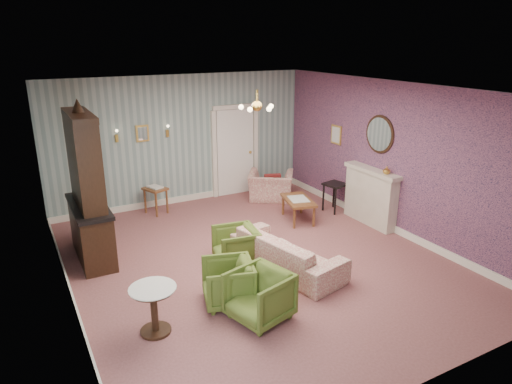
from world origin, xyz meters
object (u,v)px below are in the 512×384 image
olive_chair_c (236,244)px  dresser (86,184)px  olive_chair_b (228,281)px  sofa_chintz (286,246)px  coffee_table (298,210)px  wingback_chair (271,181)px  olive_chair_a (259,294)px  side_table_black (334,197)px  pedestal_table (154,310)px  fireplace (370,196)px

olive_chair_c → dresser: (-2.08, 1.39, 0.99)m
olive_chair_b → sofa_chintz: size_ratio=0.34×
sofa_chintz → coffee_table: 2.17m
wingback_chair → coffee_table: (-0.17, -1.42, -0.20)m
wingback_chair → olive_chair_a: bearing=92.5°
olive_chair_a → side_table_black: size_ratio=1.19×
olive_chair_c → pedestal_table: olive_chair_c is taller
olive_chair_b → pedestal_table: size_ratio=1.08×
olive_chair_b → dresser: (-1.43, 2.45, 0.99)m
coffee_table → pedestal_table: (-3.79, -2.37, 0.09)m
olive_chair_a → wingback_chair: bearing=132.2°
coffee_table → pedestal_table: size_ratio=1.41×
wingback_chair → coffee_table: 1.44m
dresser → fireplace: (5.29, -1.09, -0.76)m
olive_chair_c → dresser: dresser is taller
coffee_table → side_table_black: 1.01m
sofa_chintz → fireplace: bearing=-84.2°
olive_chair_b → wingback_chair: size_ratio=0.71×
olive_chair_c → olive_chair_b: bearing=-22.5°
sofa_chintz → dresser: bearing=41.4°
side_table_black → fireplace: bearing=-76.7°
olive_chair_b → pedestal_table: (-1.14, -0.19, -0.03)m
fireplace → coffee_table: size_ratio=1.50×
fireplace → side_table_black: bearing=103.3°
olive_chair_a → sofa_chintz: size_ratio=0.37×
olive_chair_b → side_table_black: bearing=138.4°
wingback_chair → sofa_chintz: bearing=98.5°
dresser → pedestal_table: (0.29, -2.64, -1.01)m
sofa_chintz → fireplace: 2.72m
olive_chair_a → sofa_chintz: (1.09, 1.06, 0.02)m
olive_chair_a → olive_chair_c: (0.45, 1.62, -0.03)m
sofa_chintz → fireplace: fireplace is taller
olive_chair_a → side_table_black: (3.45, 2.82, -0.06)m
side_table_black → coffee_table: bearing=-175.7°
dresser → coffee_table: (4.08, -0.27, -1.11)m
olive_chair_c → wingback_chair: size_ratio=0.69×
fireplace → coffee_table: (-1.21, 0.82, -0.34)m
sofa_chintz → side_table_black: bearing=-66.2°
olive_chair_b → side_table_black: size_ratio=1.11×
sofa_chintz → wingback_chair: size_ratio=2.05×
dresser → fireplace: size_ratio=1.92×
olive_chair_b → sofa_chintz: sofa_chintz is taller
olive_chair_a → olive_chair_b: (-0.20, 0.56, -0.02)m
olive_chair_b → fireplace: bearing=126.2°
olive_chair_c → coffee_table: olive_chair_c is taller
olive_chair_c → olive_chair_a: bearing=-6.6°
pedestal_table → coffee_table: bearing=32.0°
olive_chair_a → pedestal_table: olive_chair_a is taller
dresser → coffee_table: bearing=-3.3°
olive_chair_b → pedestal_table: olive_chair_b is taller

